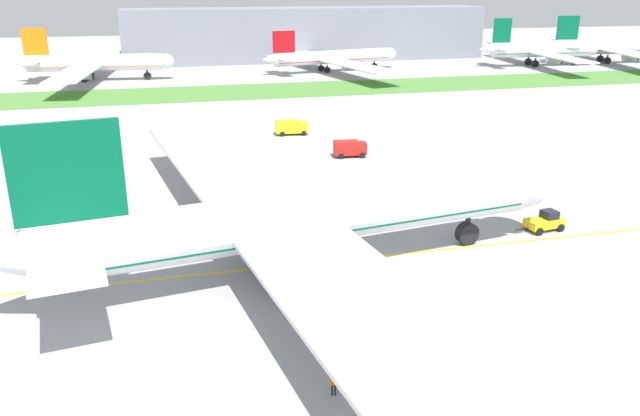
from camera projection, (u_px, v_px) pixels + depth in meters
ground_plane at (357, 261)px, 64.81m from camera, size 600.00×600.00×0.00m
apron_taxi_line at (355, 259)px, 65.43m from camera, size 280.00×0.36×0.01m
grass_median_strip at (234, 92)px, 163.00m from camera, size 320.00×24.00×0.10m
airliner_foreground at (297, 220)px, 60.19m from camera, size 57.50×93.56×16.56m
pushback_tug at (545, 221)px, 72.61m from camera, size 6.22×3.06×2.27m
ground_crew_wingwalker_port at (334, 382)px, 43.54m from camera, size 0.60×0.38×1.76m
ground_crew_marshaller_front at (339, 266)px, 61.34m from camera, size 0.51×0.42×1.64m
service_truck_baggage_loader at (292, 127)px, 117.49m from camera, size 6.10×2.92×2.68m
service_truck_fuel_bowser at (40, 140)px, 108.14m from camera, size 6.02×4.21×2.66m
service_truck_catering_van at (350, 148)px, 102.74m from camera, size 5.36×2.87×2.65m
parked_airliner_far_left at (93, 63)px, 180.00m from camera, size 44.75×71.32×14.62m
parked_airliner_far_centre at (331, 58)px, 198.15m from camera, size 45.68×74.92×12.88m
parked_airliner_far_right at (539, 50)px, 210.88m from camera, size 41.67×65.07×15.48m
parked_airliner_far_outer at (612, 47)px, 218.68m from camera, size 49.24×79.23×15.80m
terminal_building at (307, 34)px, 226.95m from camera, size 126.95×20.00×18.00m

